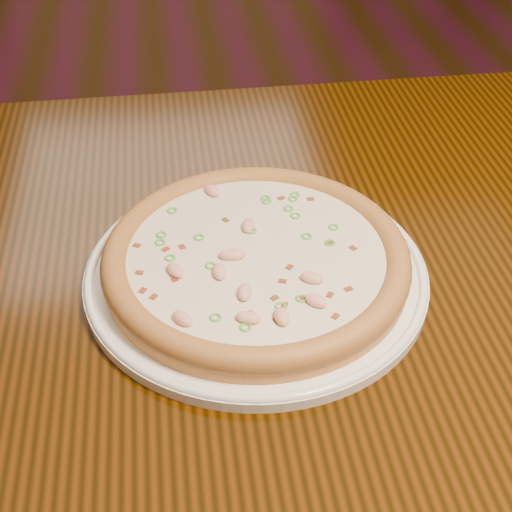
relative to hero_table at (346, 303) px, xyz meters
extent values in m
plane|color=black|center=(-0.24, 0.84, -0.65)|extent=(9.00, 9.00, 0.00)
cube|color=black|center=(0.00, 0.00, 0.08)|extent=(1.20, 0.80, 0.04)
cylinder|color=white|center=(-0.12, -0.05, 0.10)|extent=(0.37, 0.37, 0.01)
torus|color=white|center=(-0.12, -0.05, 0.11)|extent=(0.36, 0.36, 0.01)
cylinder|color=#D08548|center=(-0.12, -0.05, 0.12)|extent=(0.32, 0.32, 0.02)
torus|color=#C36E35|center=(-0.12, -0.05, 0.13)|extent=(0.33, 0.33, 0.03)
cylinder|color=beige|center=(-0.12, -0.05, 0.13)|extent=(0.27, 0.27, 0.00)
ellipsoid|color=#F2B29E|center=(-0.16, -0.08, 0.14)|extent=(0.01, 0.02, 0.01)
ellipsoid|color=#F2B29E|center=(-0.14, -0.15, 0.14)|extent=(0.03, 0.02, 0.01)
ellipsoid|color=#F2B29E|center=(-0.21, -0.07, 0.14)|extent=(0.02, 0.03, 0.01)
ellipsoid|color=#F2B29E|center=(-0.07, -0.10, 0.14)|extent=(0.03, 0.02, 0.01)
ellipsoid|color=#F2B29E|center=(-0.14, -0.11, 0.14)|extent=(0.02, 0.03, 0.01)
ellipsoid|color=#F2B29E|center=(-0.11, -0.15, 0.14)|extent=(0.02, 0.03, 0.01)
ellipsoid|color=#F2B29E|center=(-0.12, -0.01, 0.14)|extent=(0.02, 0.03, 0.01)
ellipsoid|color=#F2B29E|center=(-0.16, 0.07, 0.14)|extent=(0.02, 0.03, 0.01)
ellipsoid|color=#F2B29E|center=(-0.14, -0.05, 0.14)|extent=(0.02, 0.02, 0.01)
ellipsoid|color=#F2B29E|center=(-0.20, -0.14, 0.14)|extent=(0.03, 0.03, 0.01)
ellipsoid|color=#F2B29E|center=(-0.07, -0.13, 0.14)|extent=(0.03, 0.03, 0.01)
ellipsoid|color=#F2B29E|center=(-0.15, -0.05, 0.14)|extent=(0.02, 0.01, 0.01)
cube|color=maroon|center=(-0.09, -0.08, 0.13)|extent=(0.01, 0.01, 0.00)
cube|color=maroon|center=(-0.23, -0.11, 0.13)|extent=(0.01, 0.01, 0.00)
cube|color=maroon|center=(-0.15, 0.01, 0.13)|extent=(0.01, 0.01, 0.00)
cube|color=maroon|center=(-0.02, -0.06, 0.13)|extent=(0.01, 0.01, 0.00)
cube|color=maroon|center=(-0.04, -0.05, 0.13)|extent=(0.01, 0.01, 0.00)
cube|color=maroon|center=(-0.06, -0.16, 0.13)|extent=(0.01, 0.01, 0.00)
cube|color=maroon|center=(-0.24, -0.07, 0.13)|extent=(0.01, 0.01, 0.00)
cube|color=maroon|center=(-0.21, -0.08, 0.13)|extent=(0.01, 0.01, 0.00)
cube|color=maroon|center=(-0.04, -0.12, 0.13)|extent=(0.01, 0.01, 0.00)
cube|color=maroon|center=(-0.20, -0.03, 0.13)|extent=(0.01, 0.01, 0.00)
cube|color=maroon|center=(-0.14, -0.14, 0.13)|extent=(0.01, 0.01, 0.00)
cube|color=maroon|center=(-0.11, -0.12, 0.13)|extent=(0.01, 0.01, 0.00)
cube|color=maroon|center=(-0.21, -0.03, 0.13)|extent=(0.01, 0.01, 0.00)
cube|color=maroon|center=(-0.08, 0.04, 0.13)|extent=(0.01, 0.01, 0.00)
cube|color=maroon|center=(-0.10, -0.13, 0.13)|extent=(0.01, 0.01, 0.00)
cube|color=maroon|center=(-0.08, -0.13, 0.13)|extent=(0.01, 0.01, 0.00)
cube|color=maroon|center=(-0.24, -0.02, 0.13)|extent=(0.01, 0.01, 0.00)
cube|color=maroon|center=(-0.24, -0.09, 0.13)|extent=(0.01, 0.01, 0.00)
cube|color=maroon|center=(-0.06, -0.13, 0.13)|extent=(0.01, 0.01, 0.00)
cube|color=maroon|center=(-0.10, -0.10, 0.13)|extent=(0.01, 0.01, 0.00)
cube|color=maroon|center=(-0.04, 0.04, 0.13)|extent=(0.01, 0.01, 0.00)
cube|color=maroon|center=(-0.11, -0.15, 0.13)|extent=(0.01, 0.01, 0.00)
torus|color=#52AA40|center=(-0.07, 0.02, 0.13)|extent=(0.01, 0.01, 0.00)
torus|color=#52AA40|center=(-0.14, -0.16, 0.13)|extent=(0.01, 0.01, 0.00)
torus|color=#52AA40|center=(-0.21, -0.05, 0.13)|extent=(0.02, 0.02, 0.00)
torus|color=#52AA40|center=(-0.10, 0.05, 0.13)|extent=(0.01, 0.01, 0.00)
torus|color=#52AA40|center=(-0.09, -0.13, 0.13)|extent=(0.01, 0.01, 0.00)
torus|color=#52AA40|center=(-0.03, -0.02, 0.13)|extent=(0.02, 0.02, 0.00)
torus|color=#52AA40|center=(-0.07, 0.01, 0.13)|extent=(0.02, 0.02, 0.00)
torus|color=#52AA40|center=(-0.20, 0.04, 0.13)|extent=(0.01, 0.01, 0.00)
torus|color=#52AA40|center=(-0.18, -0.02, 0.13)|extent=(0.01, 0.01, 0.00)
torus|color=#52AA40|center=(-0.06, 0.04, 0.13)|extent=(0.02, 0.02, 0.00)
torus|color=#52AA40|center=(-0.06, 0.05, 0.13)|extent=(0.02, 0.02, 0.00)
torus|color=#52AA40|center=(-0.17, -0.14, 0.13)|extent=(0.01, 0.01, 0.00)
torus|color=#52AA40|center=(-0.17, -0.07, 0.13)|extent=(0.02, 0.02, 0.00)
torus|color=#52AA40|center=(-0.12, -0.01, 0.13)|extent=(0.01, 0.01, 0.00)
torus|color=#52AA40|center=(-0.22, -0.02, 0.13)|extent=(0.01, 0.01, 0.00)
torus|color=#52AA40|center=(-0.11, -0.14, 0.13)|extent=(0.02, 0.02, 0.00)
torus|color=#52AA40|center=(-0.06, -0.03, 0.13)|extent=(0.02, 0.02, 0.00)
torus|color=#52AA40|center=(-0.10, 0.04, 0.13)|extent=(0.02, 0.02, 0.00)
torus|color=#52AA40|center=(-0.04, -0.05, 0.13)|extent=(0.02, 0.02, 0.00)
torus|color=#52AA40|center=(-0.22, -0.01, 0.13)|extent=(0.02, 0.02, 0.00)
camera|label=1|loc=(-0.20, -0.62, 0.60)|focal=50.00mm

